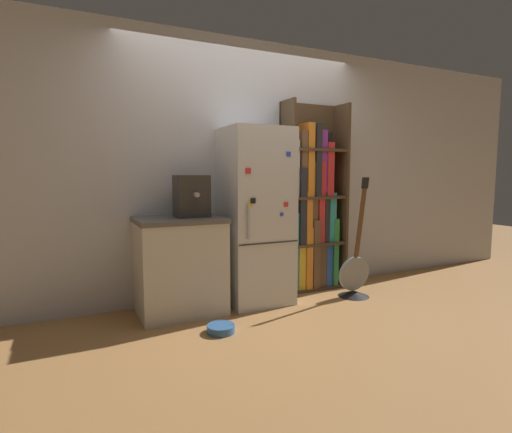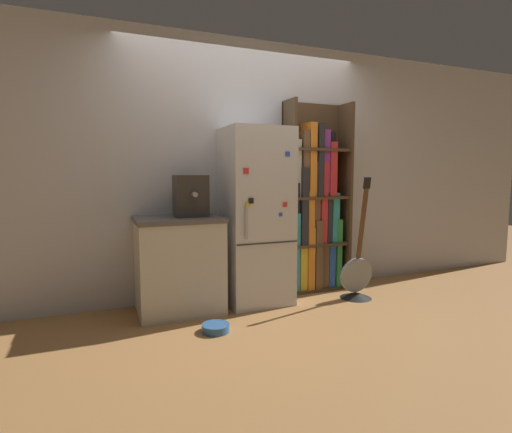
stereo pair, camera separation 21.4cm
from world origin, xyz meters
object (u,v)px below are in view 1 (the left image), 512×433
Objects in this scene: refrigerator at (256,216)px; guitar at (354,280)px; bookshelf at (311,209)px; espresso_machine at (191,196)px; pet_bowl at (221,328)px.

guitar is at bearing -17.06° from refrigerator.
bookshelf reaches higher than espresso_machine.
bookshelf is (0.73, 0.15, 0.04)m from refrigerator.
bookshelf is 8.92× the size of pet_bowl.
bookshelf reaches higher than guitar.
refrigerator reaches higher than guitar.
pet_bowl is at bearing -85.89° from espresso_machine.
refrigerator is 7.51× the size of pet_bowl.
bookshelf is at bearing 5.89° from espresso_machine.
espresso_machine reaches higher than guitar.
refrigerator is 0.75m from bookshelf.
bookshelf is 0.88m from guitar.
guitar is (0.24, -0.45, -0.71)m from bookshelf.
refrigerator is at bearing -1.18° from espresso_machine.
refrigerator reaches higher than espresso_machine.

